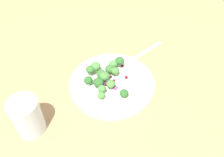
% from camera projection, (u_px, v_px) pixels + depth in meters
% --- Properties ---
extents(ground_plane, '(1.80, 1.80, 0.02)m').
position_uv_depth(ground_plane, '(122.00, 89.00, 0.68)').
color(ground_plane, tan).
extents(plate, '(0.24, 0.24, 0.02)m').
position_uv_depth(plate, '(112.00, 83.00, 0.67)').
color(plate, white).
rests_on(plate, ground_plane).
extents(dressing_pool, '(0.14, 0.14, 0.00)m').
position_uv_depth(dressing_pool, '(112.00, 82.00, 0.67)').
color(dressing_pool, white).
rests_on(dressing_pool, plate).
extents(broccoli_floret_0, '(0.02, 0.02, 0.02)m').
position_uv_depth(broccoli_floret_0, '(102.00, 89.00, 0.63)').
color(broccoli_floret_0, '#ADD18E').
rests_on(broccoli_floret_0, plate).
extents(broccoli_floret_1, '(0.03, 0.03, 0.03)m').
position_uv_depth(broccoli_floret_1, '(120.00, 61.00, 0.69)').
color(broccoli_floret_1, '#9EC684').
rests_on(broccoli_floret_1, plate).
extents(broccoli_floret_2, '(0.02, 0.02, 0.03)m').
position_uv_depth(broccoli_floret_2, '(113.00, 64.00, 0.69)').
color(broccoli_floret_2, '#ADD18E').
rests_on(broccoli_floret_2, plate).
extents(broccoli_floret_3, '(0.02, 0.02, 0.02)m').
position_uv_depth(broccoli_floret_3, '(124.00, 93.00, 0.62)').
color(broccoli_floret_3, '#9EC684').
rests_on(broccoli_floret_3, plate).
extents(broccoli_floret_4, '(0.03, 0.03, 0.03)m').
position_uv_depth(broccoli_floret_4, '(101.00, 74.00, 0.66)').
color(broccoli_floret_4, '#ADD18E').
rests_on(broccoli_floret_4, plate).
extents(broccoli_floret_5, '(0.03, 0.03, 0.03)m').
position_uv_depth(broccoli_floret_5, '(104.00, 76.00, 0.65)').
color(broccoli_floret_5, '#9EC684').
rests_on(broccoli_floret_5, plate).
extents(broccoli_floret_6, '(0.02, 0.02, 0.02)m').
position_uv_depth(broccoli_floret_6, '(88.00, 80.00, 0.65)').
color(broccoli_floret_6, '#ADD18E').
rests_on(broccoli_floret_6, plate).
extents(broccoli_floret_7, '(0.03, 0.03, 0.03)m').
position_uv_depth(broccoli_floret_7, '(96.00, 66.00, 0.68)').
color(broccoli_floret_7, '#ADD18E').
rests_on(broccoli_floret_7, plate).
extents(broccoli_floret_8, '(0.03, 0.03, 0.03)m').
position_uv_depth(broccoli_floret_8, '(98.00, 82.00, 0.64)').
color(broccoli_floret_8, '#8EB77A').
rests_on(broccoli_floret_8, plate).
extents(broccoli_floret_9, '(0.02, 0.02, 0.02)m').
position_uv_depth(broccoli_floret_9, '(101.00, 95.00, 0.62)').
color(broccoli_floret_9, '#8EB77A').
rests_on(broccoli_floret_9, plate).
extents(broccoli_floret_10, '(0.02, 0.02, 0.03)m').
position_uv_depth(broccoli_floret_10, '(116.00, 71.00, 0.67)').
color(broccoli_floret_10, '#9EC684').
rests_on(broccoli_floret_10, plate).
extents(broccoli_floret_11, '(0.02, 0.02, 0.02)m').
position_uv_depth(broccoli_floret_11, '(110.00, 83.00, 0.64)').
color(broccoli_floret_11, '#ADD18E').
rests_on(broccoli_floret_11, plate).
extents(broccoli_floret_12, '(0.03, 0.03, 0.03)m').
position_uv_depth(broccoli_floret_12, '(90.00, 70.00, 0.67)').
color(broccoli_floret_12, '#9EC684').
rests_on(broccoli_floret_12, plate).
extents(broccoli_floret_13, '(0.03, 0.03, 0.03)m').
position_uv_depth(broccoli_floret_13, '(109.00, 69.00, 0.67)').
color(broccoli_floret_13, '#ADD18E').
rests_on(broccoli_floret_13, plate).
extents(cranberry_0, '(0.01, 0.01, 0.01)m').
position_uv_depth(cranberry_0, '(106.00, 84.00, 0.65)').
color(cranberry_0, maroon).
rests_on(cranberry_0, plate).
extents(cranberry_1, '(0.01, 0.01, 0.01)m').
position_uv_depth(cranberry_1, '(114.00, 81.00, 0.66)').
color(cranberry_1, maroon).
rests_on(cranberry_1, plate).
extents(cranberry_2, '(0.01, 0.01, 0.01)m').
position_uv_depth(cranberry_2, '(126.00, 77.00, 0.67)').
color(cranberry_2, maroon).
rests_on(cranberry_2, plate).
extents(cranberry_3, '(0.01, 0.01, 0.01)m').
position_uv_depth(cranberry_3, '(115.00, 73.00, 0.68)').
color(cranberry_3, maroon).
rests_on(cranberry_3, plate).
extents(cranberry_4, '(0.01, 0.01, 0.01)m').
position_uv_depth(cranberry_4, '(108.00, 74.00, 0.68)').
color(cranberry_4, '#4C0A14').
rests_on(cranberry_4, plate).
extents(cranberry_5, '(0.01, 0.01, 0.01)m').
position_uv_depth(cranberry_5, '(111.00, 76.00, 0.67)').
color(cranberry_5, maroon).
rests_on(cranberry_5, plate).
extents(cranberry_6, '(0.01, 0.01, 0.01)m').
position_uv_depth(cranberry_6, '(122.00, 66.00, 0.70)').
color(cranberry_6, maroon).
rests_on(cranberry_6, plate).
extents(onion_bit_0, '(0.02, 0.02, 0.00)m').
position_uv_depth(onion_bit_0, '(104.00, 84.00, 0.65)').
color(onion_bit_0, '#843D75').
rests_on(onion_bit_0, plate).
extents(onion_bit_1, '(0.02, 0.02, 0.01)m').
position_uv_depth(onion_bit_1, '(115.00, 88.00, 0.64)').
color(onion_bit_1, '#934C84').
rests_on(onion_bit_1, plate).
extents(onion_bit_2, '(0.02, 0.02, 0.01)m').
position_uv_depth(onion_bit_2, '(109.00, 67.00, 0.70)').
color(onion_bit_2, '#934C84').
rests_on(onion_bit_2, plate).
extents(fork, '(0.05, 0.19, 0.01)m').
position_uv_depth(fork, '(139.00, 55.00, 0.76)').
color(fork, silver).
rests_on(fork, ground_plane).
extents(water_glass, '(0.07, 0.07, 0.10)m').
position_uv_depth(water_glass, '(28.00, 117.00, 0.54)').
color(water_glass, silver).
rests_on(water_glass, ground_plane).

